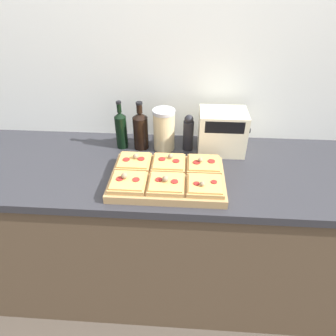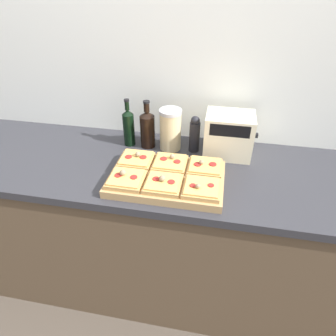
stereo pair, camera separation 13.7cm
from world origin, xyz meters
name	(u,v)px [view 1 (the left image)]	position (x,y,z in m)	size (l,w,h in m)	color
ground_plane	(160,327)	(0.00, 0.00, 0.00)	(12.00, 12.00, 0.00)	#4C4238
wall_back	(168,77)	(0.00, 0.67, 1.25)	(6.00, 0.06, 2.50)	silver
kitchen_counter	(164,231)	(0.00, 0.32, 0.46)	(2.63, 0.67, 0.92)	brown
cutting_board	(168,179)	(0.03, 0.19, 0.94)	(0.52, 0.34, 0.04)	tan
pizza_slice_back_left	(134,162)	(-0.13, 0.27, 0.97)	(0.16, 0.15, 0.05)	tan
pizza_slice_back_center	(169,163)	(0.03, 0.27, 0.97)	(0.16, 0.15, 0.05)	tan
pizza_slice_back_right	(204,164)	(0.20, 0.27, 0.97)	(0.16, 0.15, 0.05)	tan
pizza_slice_front_left	(128,182)	(-0.13, 0.11, 0.97)	(0.16, 0.15, 0.06)	tan
pizza_slice_front_center	(166,184)	(0.03, 0.11, 0.97)	(0.16, 0.15, 0.06)	tan
pizza_slice_front_right	(205,185)	(0.20, 0.11, 0.97)	(0.16, 0.15, 0.05)	tan
olive_oil_bottle	(121,129)	(-0.23, 0.50, 1.03)	(0.06, 0.06, 0.26)	black
wine_bottle	(141,130)	(-0.13, 0.50, 1.03)	(0.08, 0.08, 0.26)	black
grain_jar_tall	(164,130)	(-0.01, 0.50, 1.03)	(0.12, 0.12, 0.22)	beige
pepper_mill	(188,133)	(0.12, 0.50, 1.02)	(0.05, 0.05, 0.20)	black
toaster_oven	(222,131)	(0.29, 0.50, 1.03)	(0.26, 0.18, 0.22)	beige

